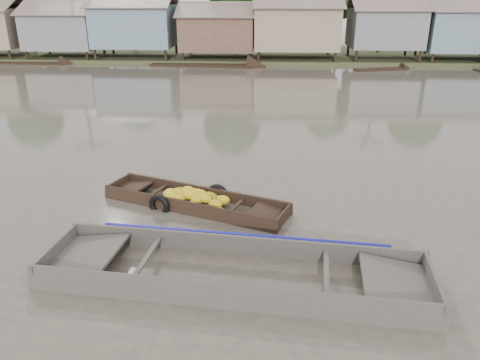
{
  "coord_description": "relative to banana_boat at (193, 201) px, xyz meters",
  "views": [
    {
      "loc": [
        0.24,
        -9.87,
        5.5
      ],
      "look_at": [
        -0.41,
        1.57,
        0.8
      ],
      "focal_mm": 35.0,
      "sensor_mm": 36.0,
      "label": 1
    }
  ],
  "objects": [
    {
      "name": "banana_boat",
      "position": [
        0.0,
        0.0,
        0.0
      ],
      "size": [
        5.3,
        3.04,
        0.71
      ],
      "rotation": [
        0.0,
        0.0,
        -0.37
      ],
      "color": "black",
      "rests_on": "ground"
    },
    {
      "name": "ground",
      "position": [
        1.7,
        -1.62,
        -0.14
      ],
      "size": [
        120.0,
        120.0,
        0.0
      ],
      "primitive_type": "plane",
      "color": "#50463D",
      "rests_on": "ground"
    },
    {
      "name": "distant_boats",
      "position": [
        13.91,
        22.76,
        0.07
      ],
      "size": [
        46.45,
        15.78,
        1.38
      ],
      "color": "black",
      "rests_on": "ground"
    },
    {
      "name": "riverbank",
      "position": [
        4.73,
        30.25,
        2.94
      ],
      "size": [
        120.0,
        12.47,
        10.22
      ],
      "color": "#384723",
      "rests_on": "ground"
    },
    {
      "name": "viewer_boat",
      "position": [
        1.4,
        -3.42,
        -0.07
      ],
      "size": [
        8.04,
        2.86,
        0.63
      ],
      "rotation": [
        0.0,
        0.0,
        -0.1
      ],
      "color": "#49423D",
      "rests_on": "ground"
    }
  ]
}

